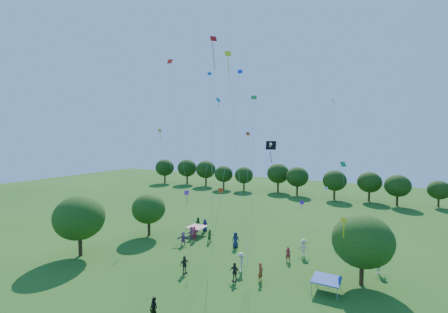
{
  "coord_description": "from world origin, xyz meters",
  "views": [
    {
      "loc": [
        13.12,
        -10.36,
        12.75
      ],
      "look_at": [
        0.0,
        14.0,
        11.0
      ],
      "focal_mm": 24.0,
      "sensor_mm": 36.0,
      "label": 1
    }
  ],
  "objects_px": {
    "near_tree_east": "(363,241)",
    "tent_blue": "(326,280)",
    "near_tree_west": "(79,218)",
    "tent_red_stripe": "(197,227)",
    "near_tree_north": "(149,209)",
    "pirate_kite": "(270,148)",
    "man_in_black": "(154,310)",
    "red_high_kite": "(213,73)"
  },
  "relations": [
    {
      "from": "near_tree_north",
      "to": "tent_blue",
      "type": "distance_m",
      "value": 23.3
    },
    {
      "from": "near_tree_north",
      "to": "pirate_kite",
      "type": "distance_m",
      "value": 18.4
    },
    {
      "from": "near_tree_east",
      "to": "tent_red_stripe",
      "type": "relative_size",
      "value": 2.82
    },
    {
      "from": "near_tree_north",
      "to": "tent_red_stripe",
      "type": "distance_m",
      "value": 6.68
    },
    {
      "from": "near_tree_east",
      "to": "tent_blue",
      "type": "relative_size",
      "value": 2.82
    },
    {
      "from": "pirate_kite",
      "to": "near_tree_west",
      "type": "bearing_deg",
      "value": -155.11
    },
    {
      "from": "near_tree_north",
      "to": "red_high_kite",
      "type": "height_order",
      "value": "red_high_kite"
    },
    {
      "from": "near_tree_north",
      "to": "red_high_kite",
      "type": "relative_size",
      "value": 0.24
    },
    {
      "from": "man_in_black",
      "to": "red_high_kite",
      "type": "height_order",
      "value": "red_high_kite"
    },
    {
      "from": "tent_blue",
      "to": "red_high_kite",
      "type": "xyz_separation_m",
      "value": [
        -13.58,
        4.74,
        19.09
      ]
    },
    {
      "from": "tent_red_stripe",
      "to": "pirate_kite",
      "type": "height_order",
      "value": "pirate_kite"
    },
    {
      "from": "tent_red_stripe",
      "to": "tent_blue",
      "type": "relative_size",
      "value": 1.0
    },
    {
      "from": "near_tree_east",
      "to": "pirate_kite",
      "type": "bearing_deg",
      "value": 172.54
    },
    {
      "from": "near_tree_west",
      "to": "tent_red_stripe",
      "type": "distance_m",
      "value": 14.17
    },
    {
      "from": "tent_blue",
      "to": "red_high_kite",
      "type": "distance_m",
      "value": 23.9
    },
    {
      "from": "near_tree_north",
      "to": "near_tree_east",
      "type": "height_order",
      "value": "near_tree_east"
    },
    {
      "from": "near_tree_north",
      "to": "red_high_kite",
      "type": "distance_m",
      "value": 19.01
    },
    {
      "from": "near_tree_west",
      "to": "tent_blue",
      "type": "bearing_deg",
      "value": 10.78
    },
    {
      "from": "near_tree_east",
      "to": "tent_blue",
      "type": "height_order",
      "value": "near_tree_east"
    },
    {
      "from": "near_tree_east",
      "to": "tent_red_stripe",
      "type": "distance_m",
      "value": 20.68
    },
    {
      "from": "near_tree_north",
      "to": "pirate_kite",
      "type": "xyz_separation_m",
      "value": [
        16.5,
        -0.09,
        8.13
      ]
    },
    {
      "from": "man_in_black",
      "to": "red_high_kite",
      "type": "distance_m",
      "value": 24.5
    },
    {
      "from": "near_tree_north",
      "to": "tent_blue",
      "type": "xyz_separation_m",
      "value": [
        22.83,
        -3.91,
        -2.51
      ]
    },
    {
      "from": "tent_blue",
      "to": "near_tree_east",
      "type": "bearing_deg",
      "value": 47.13
    },
    {
      "from": "near_tree_west",
      "to": "tent_red_stripe",
      "type": "bearing_deg",
      "value": 58.6
    },
    {
      "from": "near_tree_west",
      "to": "pirate_kite",
      "type": "relative_size",
      "value": 0.59
    },
    {
      "from": "near_tree_west",
      "to": "tent_blue",
      "type": "height_order",
      "value": "near_tree_west"
    },
    {
      "from": "man_in_black",
      "to": "near_tree_north",
      "type": "bearing_deg",
      "value": 136.86
    },
    {
      "from": "pirate_kite",
      "to": "red_high_kite",
      "type": "xyz_separation_m",
      "value": [
        -7.25,
        0.92,
        8.45
      ]
    },
    {
      "from": "tent_blue",
      "to": "man_in_black",
      "type": "xyz_separation_m",
      "value": [
        -9.77,
        -9.94,
        -0.15
      ]
    },
    {
      "from": "near_tree_east",
      "to": "man_in_black",
      "type": "bearing_deg",
      "value": -134.18
    },
    {
      "from": "tent_red_stripe",
      "to": "red_high_kite",
      "type": "bearing_deg",
      "value": -30.75
    },
    {
      "from": "near_tree_east",
      "to": "man_in_black",
      "type": "distance_m",
      "value": 17.84
    },
    {
      "from": "tent_red_stripe",
      "to": "tent_blue",
      "type": "height_order",
      "value": "same"
    },
    {
      "from": "near_tree_west",
      "to": "pirate_kite",
      "type": "height_order",
      "value": "pirate_kite"
    },
    {
      "from": "near_tree_north",
      "to": "near_tree_east",
      "type": "distance_m",
      "value": 25.35
    },
    {
      "from": "tent_blue",
      "to": "pirate_kite",
      "type": "relative_size",
      "value": 0.2
    },
    {
      "from": "near_tree_north",
      "to": "tent_blue",
      "type": "bearing_deg",
      "value": -9.72
    },
    {
      "from": "near_tree_west",
      "to": "man_in_black",
      "type": "height_order",
      "value": "near_tree_west"
    },
    {
      "from": "near_tree_north",
      "to": "near_tree_west",
      "type": "bearing_deg",
      "value": -102.31
    },
    {
      "from": "near_tree_west",
      "to": "red_high_kite",
      "type": "xyz_separation_m",
      "value": [
        11.14,
        9.45,
        15.95
      ]
    },
    {
      "from": "near_tree_east",
      "to": "tent_red_stripe",
      "type": "height_order",
      "value": "near_tree_east"
    }
  ]
}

